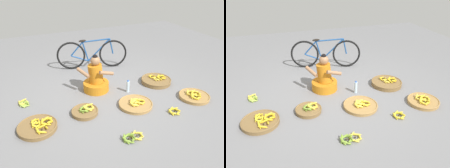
# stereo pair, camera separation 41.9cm
# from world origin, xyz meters

# --- Properties ---
(ground_plane) EXTENTS (10.00, 10.00, 0.00)m
(ground_plane) POSITION_xyz_m (0.00, 0.00, 0.00)
(ground_plane) COLOR slate
(vendor_woman_front) EXTENTS (0.66, 0.52, 0.77)m
(vendor_woman_front) POSITION_xyz_m (-0.13, 0.30, 0.25)
(vendor_woman_front) COLOR orange
(vendor_woman_front) RESTS_ON ground
(bicycle_leaning) EXTENTS (1.65, 0.50, 0.73)m
(bicycle_leaning) POSITION_xyz_m (0.20, 1.41, 0.36)
(bicycle_leaning) COLOR black
(bicycle_leaning) RESTS_ON ground
(banana_basket_near_bicycle) EXTENTS (0.62, 0.62, 0.15)m
(banana_basket_near_bicycle) POSITION_xyz_m (-1.41, -0.50, 0.05)
(banana_basket_near_bicycle) COLOR brown
(banana_basket_near_bicycle) RESTS_ON ground
(banana_basket_back_right) EXTENTS (0.62, 0.62, 0.13)m
(banana_basket_back_right) POSITION_xyz_m (0.31, -0.55, 0.04)
(banana_basket_back_right) COLOR #A87F47
(banana_basket_back_right) RESTS_ON ground
(banana_basket_front_left) EXTENTS (0.58, 0.58, 0.14)m
(banana_basket_front_left) POSITION_xyz_m (1.48, -0.78, 0.04)
(banana_basket_front_left) COLOR #A87F47
(banana_basket_front_left) RESTS_ON ground
(banana_basket_near_vendor) EXTENTS (0.64, 0.64, 0.17)m
(banana_basket_near_vendor) POSITION_xyz_m (1.18, 0.07, 0.05)
(banana_basket_near_vendor) COLOR brown
(banana_basket_near_vendor) RESTS_ON ground
(banana_basket_back_center) EXTENTS (0.46, 0.46, 0.15)m
(banana_basket_back_center) POSITION_xyz_m (-0.60, -0.40, 0.05)
(banana_basket_back_center) COLOR brown
(banana_basket_back_center) RESTS_ON ground
(loose_bananas_front_center) EXTENTS (0.23, 0.23, 0.09)m
(loose_bananas_front_center) POSITION_xyz_m (0.82, -1.02, 0.03)
(loose_bananas_front_center) COLOR yellow
(loose_bananas_front_center) RESTS_ON ground
(loose_bananas_mid_left) EXTENTS (0.20, 0.27, 0.08)m
(loose_bananas_mid_left) POSITION_xyz_m (-1.55, 0.33, 0.03)
(loose_bananas_mid_left) COLOR #9EB747
(loose_bananas_mid_left) RESTS_ON ground
(loose_bananas_front_right) EXTENTS (0.36, 0.24, 0.09)m
(loose_bananas_front_right) POSITION_xyz_m (-0.18, -1.31, 0.03)
(loose_bananas_front_right) COLOR olive
(loose_bananas_front_right) RESTS_ON ground
(water_bottle) EXTENTS (0.07, 0.07, 0.26)m
(water_bottle) POSITION_xyz_m (0.42, -0.03, 0.12)
(water_bottle) COLOR silver
(water_bottle) RESTS_ON ground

